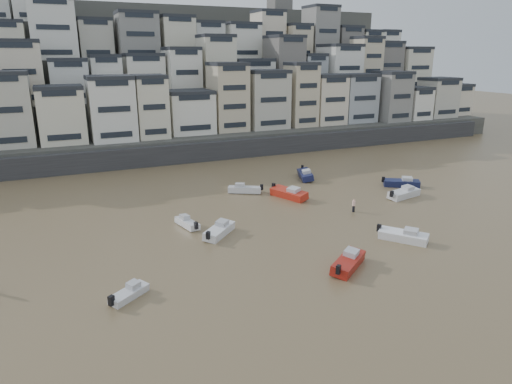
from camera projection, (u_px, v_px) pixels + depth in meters
name	position (u px, v px, depth m)	size (l,w,h in m)	color
harbor_wall	(196.00, 152.00, 84.96)	(140.00, 3.00, 3.50)	#38383A
hillside	(167.00, 79.00, 118.35)	(141.04, 66.00, 50.00)	#4C4C47
boat_a	(348.00, 260.00, 42.45)	(5.78, 1.89, 1.58)	maroon
boat_b	(403.00, 234.00, 48.70)	(5.53, 1.81, 1.51)	white
boat_c	(219.00, 229.00, 50.25)	(5.44, 1.78, 1.48)	silver
boat_d	(404.00, 192.00, 63.50)	(5.81, 1.90, 1.58)	silver
boat_e	(289.00, 192.00, 63.30)	(6.17, 2.02, 1.68)	#B42516
boat_f	(187.00, 222.00, 52.83)	(4.33, 1.42, 1.18)	silver
boat_g	(402.00, 181.00, 68.81)	(5.74, 1.88, 1.57)	#141A40
boat_h	(245.00, 188.00, 65.73)	(5.20, 1.70, 1.42)	silver
boat_i	(305.00, 174.00, 73.17)	(5.98, 1.96, 1.63)	#151A43
boat_j	(129.00, 292.00, 37.30)	(3.95, 1.29, 1.08)	silver
person_pink	(354.00, 205.00, 57.66)	(0.44, 0.44, 1.74)	beige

